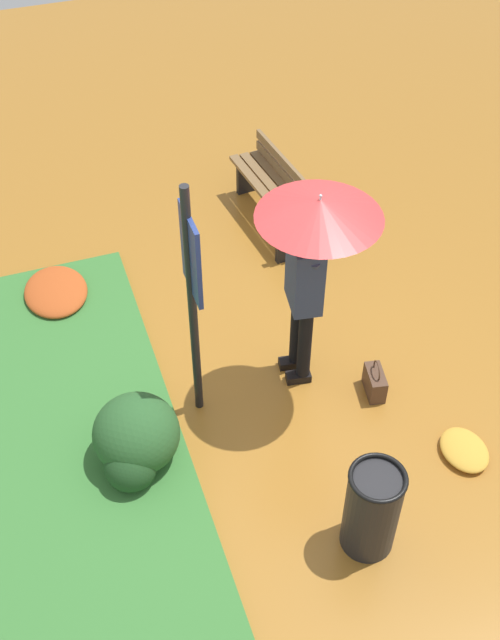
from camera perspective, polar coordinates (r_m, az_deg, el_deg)
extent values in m
plane|color=#9E6623|center=(6.98, 3.39, -5.65)|extent=(18.00, 18.00, 0.00)
cylinder|color=black|center=(6.93, 3.40, -0.84)|extent=(0.12, 0.12, 0.86)
cylinder|color=black|center=(6.81, 3.95, -1.86)|extent=(0.12, 0.12, 0.86)
cube|color=black|center=(7.20, 2.97, -3.08)|extent=(0.14, 0.23, 0.08)
cube|color=black|center=(7.09, 3.50, -4.10)|extent=(0.14, 0.23, 0.08)
cube|color=#2D3851|center=(6.35, 3.98, 3.35)|extent=(0.41, 0.29, 0.64)
sphere|color=#8C664C|center=(6.06, 4.19, 6.62)|extent=(0.20, 0.20, 0.20)
ellipsoid|color=black|center=(6.04, 4.21, 6.84)|extent=(0.20, 0.20, 0.15)
cylinder|color=#2D3851|center=(6.36, 3.14, 5.94)|extent=(0.18, 0.13, 0.18)
cylinder|color=#2D3851|center=(6.27, 3.22, 6.34)|extent=(0.24, 0.11, 0.33)
cube|color=black|center=(6.13, 3.69, 6.93)|extent=(0.07, 0.03, 0.14)
cylinder|color=#2D3851|center=(6.08, 4.70, 4.10)|extent=(0.11, 0.10, 0.09)
cylinder|color=#2D3851|center=(6.04, 4.79, 4.85)|extent=(0.10, 0.09, 0.23)
cylinder|color=#A5A5AD|center=(5.85, 4.99, 7.27)|extent=(0.02, 0.02, 0.41)
cone|color=#B22D2D|center=(5.79, 5.04, 8.02)|extent=(0.96, 0.96, 0.16)
sphere|color=#A5A5AD|center=(5.73, 5.11, 8.90)|extent=(0.02, 0.02, 0.02)
cylinder|color=black|center=(6.09, -4.14, 0.72)|extent=(0.07, 0.07, 2.30)
cube|color=navy|center=(5.72, -4.28, 4.71)|extent=(0.44, 0.04, 0.70)
cube|color=red|center=(5.72, -4.10, 4.75)|extent=(0.38, 0.01, 0.64)
cube|color=#4C3323|center=(7.01, 8.97, -4.48)|extent=(0.32, 0.19, 0.24)
torus|color=#4C3323|center=(6.89, 9.12, -3.61)|extent=(0.18, 0.05, 0.18)
cube|color=black|center=(9.14, 0.12, 10.47)|extent=(0.10, 0.36, 0.44)
cube|color=black|center=(8.18, 3.07, 5.68)|extent=(0.10, 0.36, 0.44)
cube|color=brown|center=(8.48, 0.78, 9.36)|extent=(1.40, 0.25, 0.04)
cube|color=brown|center=(8.51, 1.56, 9.51)|extent=(1.40, 0.25, 0.04)
cube|color=brown|center=(8.55, 2.32, 9.66)|extent=(1.40, 0.25, 0.04)
cube|color=brown|center=(8.50, 2.66, 10.27)|extent=(1.40, 0.19, 0.10)
cube|color=brown|center=(8.43, 2.69, 11.05)|extent=(1.40, 0.19, 0.10)
cylinder|color=black|center=(5.90, 8.75, -13.43)|extent=(0.40, 0.40, 0.80)
torus|color=black|center=(5.56, 9.22, -11.16)|extent=(0.42, 0.42, 0.04)
ellipsoid|color=#285628|center=(6.40, -8.19, -8.11)|extent=(0.70, 0.70, 0.63)
ellipsoid|color=#1E421E|center=(6.35, -8.58, -10.33)|extent=(0.42, 0.42, 0.42)
ellipsoid|color=#B74C1E|center=(8.03, -13.80, 2.00)|extent=(0.77, 0.61, 0.17)
ellipsoid|color=gold|center=(6.80, 15.18, -9.01)|extent=(0.47, 0.37, 0.10)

